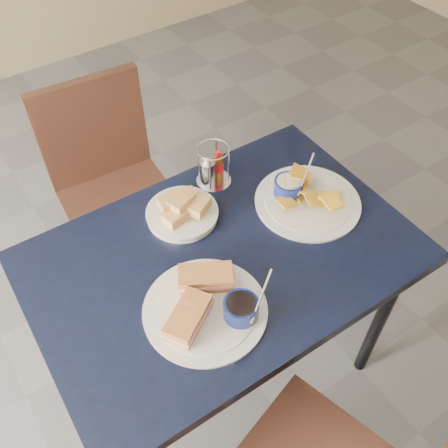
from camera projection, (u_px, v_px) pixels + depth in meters
ground at (235, 356)px, 2.00m from camera, size 6.00×6.00×0.00m
dining_table at (223, 270)px, 1.45m from camera, size 1.07×0.73×0.75m
chair_far at (108, 176)px, 1.96m from camera, size 0.44×0.43×0.88m
sandwich_plate at (208, 304)px, 1.26m from camera, size 0.32×0.32×0.12m
plantain_plate at (303, 196)px, 1.52m from camera, size 0.32×0.32×0.12m
bread_basket at (182, 210)px, 1.47m from camera, size 0.21×0.21×0.08m
condiment_caddy at (212, 169)px, 1.54m from camera, size 0.11×0.11×0.14m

